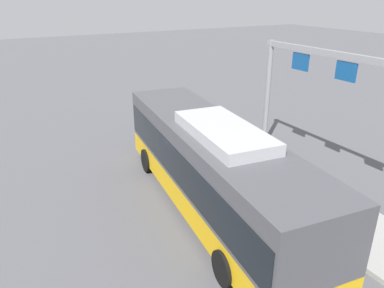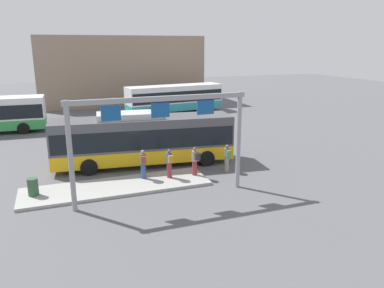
{
  "view_description": "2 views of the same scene",
  "coord_description": "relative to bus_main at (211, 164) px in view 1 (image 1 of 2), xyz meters",
  "views": [
    {
      "loc": [
        -9.63,
        6.1,
        7.25
      ],
      "look_at": [
        2.68,
        -0.75,
        1.42
      ],
      "focal_mm": 34.55,
      "sensor_mm": 36.0,
      "label": 1
    },
    {
      "loc": [
        -5.21,
        -22.55,
        7.55
      ],
      "look_at": [
        2.76,
        -1.39,
        1.47
      ],
      "focal_mm": 34.81,
      "sensor_mm": 36.0,
      "label": 2
    }
  ],
  "objects": [
    {
      "name": "platform_sign_gantry",
      "position": [
        -0.43,
        -5.58,
        1.92
      ],
      "size": [
        8.91,
        0.24,
        5.2
      ],
      "color": "gray",
      "rests_on": "ground"
    },
    {
      "name": "platform_curb",
      "position": [
        -2.35,
        -3.47,
        -1.73
      ],
      "size": [
        10.0,
        2.8,
        0.16
      ],
      "primitive_type": "cube",
      "color": "#9E9E99",
      "rests_on": "ground"
    },
    {
      "name": "person_waiting_near",
      "position": [
        4.44,
        -3.03,
        -0.92
      ],
      "size": [
        0.36,
        0.54,
        1.67
      ],
      "rotation": [
        0.0,
        0.0,
        1.51
      ],
      "color": "gray",
      "rests_on": "ground"
    },
    {
      "name": "bus_main",
      "position": [
        0.0,
        0.0,
        0.0
      ],
      "size": [
        11.5,
        3.78,
        3.46
      ],
      "rotation": [
        0.0,
        0.0,
        -0.11
      ],
      "color": "#EAAD14",
      "rests_on": "ground"
    },
    {
      "name": "person_boarding",
      "position": [
        2.2,
        -3.41,
        -0.76
      ],
      "size": [
        0.48,
        0.6,
        1.67
      ],
      "rotation": [
        0.0,
        0.0,
        1.94
      ],
      "color": "maroon",
      "rests_on": "platform_curb"
    },
    {
      "name": "ground_plane",
      "position": [
        0.01,
        -0.0,
        -1.81
      ],
      "size": [
        120.0,
        120.0,
        0.0
      ],
      "primitive_type": "plane",
      "color": "#56565B"
    },
    {
      "name": "person_waiting_mid",
      "position": [
        0.67,
        -3.32,
        -0.76
      ],
      "size": [
        0.34,
        0.52,
        1.67
      ],
      "rotation": [
        0.0,
        0.0,
        1.58
      ],
      "color": "maroon",
      "rests_on": "platform_curb"
    },
    {
      "name": "person_waiting_far",
      "position": [
        -0.75,
        -2.91,
        -0.76
      ],
      "size": [
        0.38,
        0.55,
        1.67
      ],
      "rotation": [
        0.0,
        0.0,
        1.45
      ],
      "color": "#334C8C",
      "rests_on": "platform_curb"
    }
  ]
}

